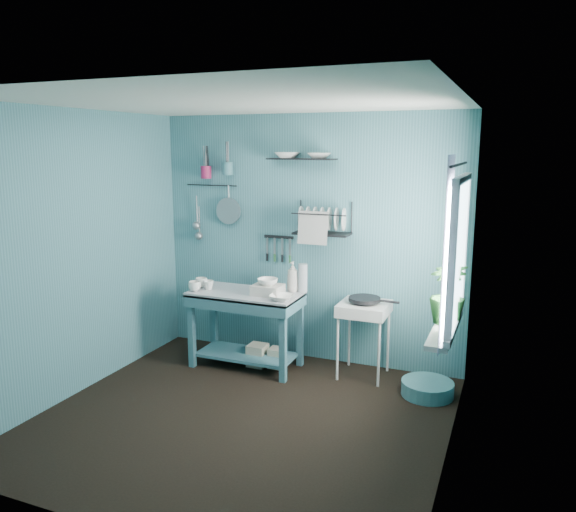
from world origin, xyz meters
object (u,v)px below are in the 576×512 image
at_px(work_counter, 246,329).
at_px(colander, 228,211).
at_px(mug_right, 201,283).
at_px(dish_rack, 322,218).
at_px(storage_tin_large, 258,355).
at_px(utensil_cup_magenta, 206,172).
at_px(mug_mid, 209,285).
at_px(hotplate_stand, 363,340).
at_px(water_bottle, 303,278).
at_px(storage_tin_small, 277,358).
at_px(utensil_cup_teal, 228,169).
at_px(wash_tub, 268,290).
at_px(mug_left, 195,286).
at_px(potted_plant, 448,293).
at_px(frying_pan, 365,299).
at_px(floor_basin, 427,388).
at_px(soap_bottle, 293,277).

bearing_deg(work_counter, colander, 122.66).
relative_size(mug_right, colander, 0.44).
bearing_deg(colander, dish_rack, -4.26).
distance_m(work_counter, storage_tin_large, 0.30).
relative_size(utensil_cup_magenta, colander, 0.46).
height_order(mug_mid, mug_right, mug_right).
relative_size(work_counter, hotplate_stand, 1.50).
relative_size(water_bottle, storage_tin_small, 1.40).
height_order(hotplate_stand, utensil_cup_teal, utensil_cup_teal).
height_order(wash_tub, storage_tin_large, wash_tub).
bearing_deg(mug_left, utensil_cup_magenta, 106.53).
bearing_deg(mug_left, water_bottle, 20.81).
bearing_deg(mug_right, dish_rack, 16.77).
bearing_deg(mug_left, mug_mid, 45.00).
distance_m(potted_plant, storage_tin_small, 2.01).
relative_size(mug_right, potted_plant, 0.25).
bearing_deg(mug_mid, frying_pan, 10.04).
bearing_deg(wash_tub, colander, 145.43).
distance_m(wash_tub, frying_pan, 0.93).
bearing_deg(mug_right, water_bottle, 12.17).
relative_size(wash_tub, floor_basin, 0.61).
distance_m(work_counter, potted_plant, 2.14).
bearing_deg(potted_plant, utensil_cup_teal, 159.86).
bearing_deg(floor_basin, colander, 168.74).
xyz_separation_m(work_counter, water_bottle, (0.52, 0.22, 0.53)).
xyz_separation_m(frying_pan, storage_tin_large, (-1.05, -0.16, -0.65)).
distance_m(potted_plant, floor_basin, 1.12).
bearing_deg(colander, storage_tin_large, -37.06).
distance_m(mug_right, water_bottle, 1.05).
distance_m(mug_right, utensil_cup_teal, 1.21).
bearing_deg(work_counter, utensil_cup_teal, 123.38).
height_order(mug_mid, floor_basin, mug_mid).
distance_m(mug_right, hotplate_stand, 1.72).
bearing_deg(soap_bottle, colander, 164.31).
xyz_separation_m(water_bottle, dish_rack, (0.15, 0.13, 0.58)).
relative_size(frying_pan, colander, 1.07).
xyz_separation_m(work_counter, utensil_cup_teal, (-0.39, 0.40, 1.57)).
bearing_deg(utensil_cup_teal, utensil_cup_magenta, 180.00).
distance_m(mug_right, dish_rack, 1.39).
distance_m(utensil_cup_magenta, utensil_cup_teal, 0.26).
relative_size(water_bottle, hotplate_stand, 0.39).
relative_size(wash_tub, storage_tin_small, 1.40).
bearing_deg(soap_bottle, work_counter, -154.54).
distance_m(hotplate_stand, frying_pan, 0.40).
bearing_deg(dish_rack, soap_bottle, -139.26).
height_order(water_bottle, dish_rack, dish_rack).
bearing_deg(utensil_cup_teal, mug_left, -99.36).
bearing_deg(work_counter, floor_basin, -10.75).
distance_m(dish_rack, storage_tin_large, 1.52).
relative_size(mug_mid, wash_tub, 0.36).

